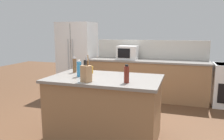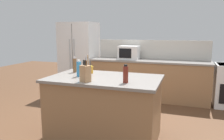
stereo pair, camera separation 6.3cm
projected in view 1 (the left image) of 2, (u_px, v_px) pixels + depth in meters
name	position (u px, v px, depth m)	size (l,w,h in m)	color
ground_plane	(105.00, 137.00, 3.37)	(14.00, 14.00, 0.00)	brown
back_counter_run	(148.00, 79.00, 5.26)	(2.78, 0.66, 0.94)	#936B47
wall_backsplash	(150.00, 49.00, 5.43)	(2.74, 0.03, 0.46)	beige
kitchen_island	(105.00, 108.00, 3.29)	(1.64, 1.00, 0.94)	#936B47
refrigerator	(78.00, 58.00, 5.80)	(0.90, 0.75, 1.84)	white
microwave	(128.00, 53.00, 5.30)	(0.48, 0.39, 0.32)	white
knife_block	(86.00, 73.00, 2.89)	(0.16, 0.15, 0.29)	#A87C54
utensil_crock	(87.00, 71.00, 3.28)	(0.12, 0.12, 0.32)	brown
honey_jar	(91.00, 70.00, 3.50)	(0.08, 0.08, 0.12)	gold
pepper_grinder	(75.00, 65.00, 3.57)	(0.06, 0.06, 0.25)	brown
dish_soap_bottle	(79.00, 69.00, 3.24)	(0.07, 0.07, 0.25)	#3384BC
vinegar_bottle	(127.00, 74.00, 2.84)	(0.07, 0.07, 0.24)	maroon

